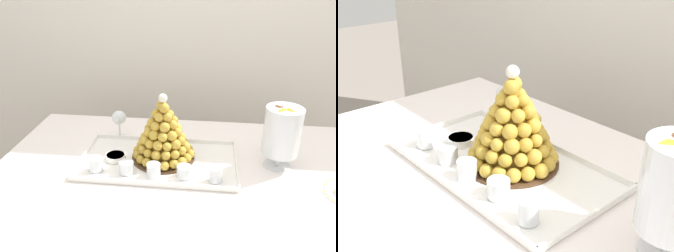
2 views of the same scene
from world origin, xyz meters
TOP-DOWN VIEW (x-y plane):
  - buffet_table at (0.00, 0.00)m, footprint 1.65×1.02m
  - serving_tray at (-0.13, 0.05)m, footprint 0.66×0.38m
  - croquembouche at (-0.11, 0.08)m, footprint 0.27×0.27m
  - dessert_cup_left at (-0.37, -0.05)m, footprint 0.06×0.06m
  - dessert_cup_mid_left at (-0.25, -0.05)m, footprint 0.06×0.06m
  - dessert_cup_centre at (-0.13, -0.07)m, footprint 0.06×0.06m
  - dessert_cup_mid_right at (-0.01, -0.06)m, footprint 0.06×0.06m
  - dessert_cup_right at (0.11, -0.07)m, footprint 0.05×0.05m
  - creme_brulee_ramekin at (-0.32, 0.04)m, footprint 0.09×0.09m
  - wine_glass at (-0.35, 0.26)m, footprint 0.07×0.07m

SIDE VIEW (x-z plane):
  - buffet_table at x=0.00m, z-range 0.29..1.06m
  - serving_tray at x=-0.13m, z-range 0.76..0.79m
  - creme_brulee_ramekin at x=-0.32m, z-range 0.78..0.80m
  - dessert_cup_mid_right at x=-0.01m, z-range 0.78..0.82m
  - dessert_cup_mid_left at x=-0.25m, z-range 0.78..0.83m
  - dessert_cup_left at x=-0.37m, z-range 0.78..0.83m
  - dessert_cup_centre at x=-0.13m, z-range 0.78..0.83m
  - dessert_cup_right at x=0.11m, z-range 0.78..0.84m
  - wine_glass at x=-0.35m, z-range 0.80..0.94m
  - croquembouche at x=-0.11m, z-range 0.75..1.04m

